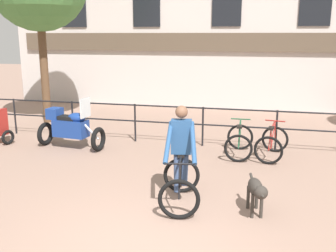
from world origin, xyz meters
name	(u,v)px	position (x,y,z in m)	size (l,w,h in m)	color
ground_plane	(146,244)	(0.00, 0.00, 0.00)	(60.00, 60.00, 0.00)	#8E7060
canal_railing	(203,120)	(0.00, 5.20, 0.71)	(15.05, 0.05, 1.05)	black
cyclist_with_bike	(181,161)	(0.18, 1.55, 0.76)	(0.87, 1.27, 1.70)	black
dog	(257,190)	(1.48, 1.30, 0.45)	(0.37, 0.97, 0.64)	#332D28
parked_motorcycle	(70,127)	(-3.30, 4.18, 0.56)	(1.79, 0.82, 1.35)	black
parked_bicycle_near_lamp	(239,141)	(1.00, 4.54, 0.36)	(0.68, 1.12, 0.86)	black
parked_bicycle_mid_left	(272,143)	(1.77, 4.54, 0.36)	(0.83, 1.20, 0.86)	black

